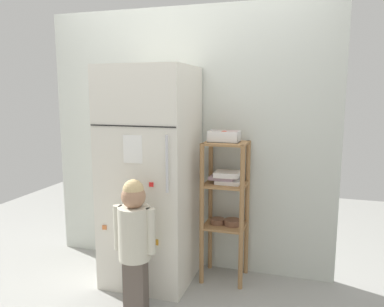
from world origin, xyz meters
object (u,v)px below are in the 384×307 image
Objects in this scene: child_standing at (135,233)px; pantry_shelf_unit at (226,197)px; fruit_bin at (224,137)px; refrigerator at (151,176)px.

child_standing is 0.83m from pantry_shelf_unit.
pantry_shelf_unit is 0.48m from fruit_bin.
refrigerator is 1.51× the size of pantry_shelf_unit.
child_standing is at bearing -80.42° from refrigerator.
refrigerator is at bearing -162.83° from fruit_bin.
refrigerator is at bearing -164.27° from pantry_shelf_unit.
child_standing is 1.01m from fruit_bin.
refrigerator is 0.62m from pantry_shelf_unit.
pantry_shelf_unit is at bearing 52.80° from child_standing.
fruit_bin is (-0.02, 0.01, 0.48)m from pantry_shelf_unit.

